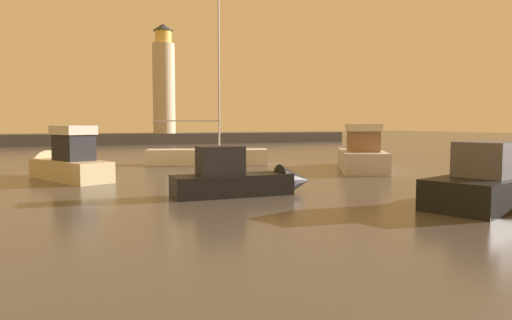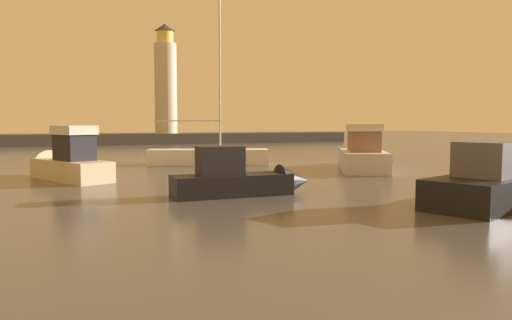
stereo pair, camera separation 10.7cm
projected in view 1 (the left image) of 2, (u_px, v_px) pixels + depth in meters
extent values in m
plane|color=#4C4742|center=(157.00, 164.00, 33.86)|extent=(220.00, 220.00, 0.00)
cube|color=#423F3D|center=(112.00, 139.00, 63.07)|extent=(67.20, 4.80, 1.43)
cylinder|color=beige|center=(164.00, 89.00, 65.13)|extent=(2.97, 2.97, 12.06)
cylinder|color=#F2CC59|center=(163.00, 37.00, 64.60)|extent=(2.23, 2.23, 1.69)
cone|color=#33383D|center=(163.00, 27.00, 64.50)|extent=(2.67, 2.67, 0.96)
cube|color=black|center=(232.00, 185.00, 18.90)|extent=(4.71, 1.51, 0.84)
cone|color=black|center=(294.00, 181.00, 19.91)|extent=(1.35, 1.44, 1.43)
cube|color=#232328|center=(220.00, 161.00, 18.65)|extent=(1.71, 1.18, 1.12)
cube|color=silver|center=(361.00, 160.00, 29.33)|extent=(5.45, 7.22, 1.18)
cone|color=silver|center=(355.00, 155.00, 33.34)|extent=(3.17, 3.11, 2.39)
cube|color=#8C6647|center=(363.00, 141.00, 28.50)|extent=(2.81, 3.25, 1.19)
cube|color=silver|center=(363.00, 127.00, 28.43)|extent=(3.10, 3.58, 0.42)
cube|color=beige|center=(70.00, 170.00, 24.09)|extent=(3.97, 5.77, 1.01)
cone|color=beige|center=(42.00, 165.00, 26.25)|extent=(2.22, 2.17, 1.70)
cube|color=#232328|center=(74.00, 148.00, 23.69)|extent=(2.05, 2.32, 1.27)
cube|color=silver|center=(73.00, 130.00, 23.62)|extent=(2.26, 2.56, 0.45)
cube|color=black|center=(494.00, 190.00, 16.84)|extent=(6.72, 4.37, 1.03)
cube|color=#595960|center=(489.00, 159.00, 16.45)|extent=(2.65, 2.34, 1.19)
cube|color=white|center=(207.00, 157.00, 33.11)|extent=(8.40, 4.41, 1.05)
cylinder|color=#B7B7BC|center=(219.00, 70.00, 32.72)|extent=(0.12, 0.12, 10.82)
cylinder|color=#B7B7BC|center=(186.00, 121.00, 32.81)|extent=(4.31, 1.45, 0.09)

